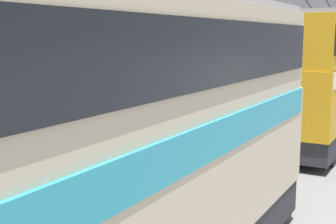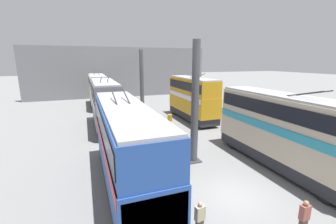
{
  "view_description": "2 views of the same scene",
  "coord_description": "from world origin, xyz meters",
  "px_view_note": "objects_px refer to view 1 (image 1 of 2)",
  "views": [
    {
      "loc": [
        -3.67,
        -9.09,
        4.4
      ],
      "look_at": [
        12.43,
        0.0,
        1.41
      ],
      "focal_mm": 50.0,
      "sensor_mm": 36.0,
      "label": 1
    },
    {
      "loc": [
        -9.05,
        7.12,
        7.26
      ],
      "look_at": [
        8.1,
        0.78,
        3.07
      ],
      "focal_mm": 24.0,
      "sensor_mm": 36.0,
      "label": 2
    }
  ],
  "objects_px": {
    "bus_left_far": "(322,72)",
    "bus_right_far": "(213,57)",
    "oil_drum": "(252,127)",
    "bus_right_mid": "(109,66)",
    "bus_left_near": "(124,141)"
  },
  "relations": [
    {
      "from": "bus_left_far",
      "to": "bus_right_far",
      "type": "xyz_separation_m",
      "value": [
        12.74,
        10.49,
        -0.12
      ]
    },
    {
      "from": "oil_drum",
      "to": "bus_right_mid",
      "type": "bearing_deg",
      "value": 91.85
    },
    {
      "from": "bus_left_near",
      "to": "oil_drum",
      "type": "relative_size",
      "value": 13.04
    },
    {
      "from": "bus_left_near",
      "to": "bus_right_mid",
      "type": "height_order",
      "value": "bus_right_mid"
    },
    {
      "from": "bus_left_far",
      "to": "bus_left_near",
      "type": "bearing_deg",
      "value": 180.0
    },
    {
      "from": "oil_drum",
      "to": "bus_left_far",
      "type": "bearing_deg",
      "value": -92.89
    },
    {
      "from": "bus_right_mid",
      "to": "bus_right_far",
      "type": "height_order",
      "value": "bus_right_mid"
    },
    {
      "from": "bus_right_far",
      "to": "oil_drum",
      "type": "distance_m",
      "value": 14.9
    },
    {
      "from": "bus_left_near",
      "to": "bus_right_mid",
      "type": "xyz_separation_m",
      "value": [
        13.8,
        10.49,
        0.05
      ]
    },
    {
      "from": "bus_right_far",
      "to": "bus_left_near",
      "type": "bearing_deg",
      "value": -158.51
    },
    {
      "from": "bus_left_near",
      "to": "bus_left_far",
      "type": "distance_m",
      "value": 13.89
    },
    {
      "from": "bus_left_far",
      "to": "oil_drum",
      "type": "height_order",
      "value": "bus_left_far"
    },
    {
      "from": "bus_left_near",
      "to": "bus_left_far",
      "type": "relative_size",
      "value": 1.19
    },
    {
      "from": "bus_right_mid",
      "to": "oil_drum",
      "type": "xyz_separation_m",
      "value": [
        0.25,
        -7.57,
        -2.51
      ]
    },
    {
      "from": "bus_left_near",
      "to": "bus_left_far",
      "type": "bearing_deg",
      "value": -0.0
    }
  ]
}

